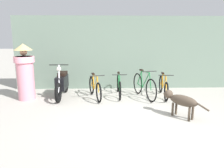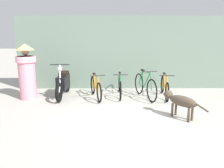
{
  "view_description": "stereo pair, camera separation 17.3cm",
  "coord_description": "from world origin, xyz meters",
  "views": [
    {
      "loc": [
        -0.87,
        -4.67,
        1.96
      ],
      "look_at": [
        -0.64,
        1.25,
        0.65
      ],
      "focal_mm": 35.0,
      "sensor_mm": 36.0,
      "label": 1
    },
    {
      "loc": [
        -0.7,
        -4.68,
        1.96
      ],
      "look_at": [
        -0.64,
        1.25,
        0.65
      ],
      "focal_mm": 35.0,
      "sensor_mm": 36.0,
      "label": 2
    }
  ],
  "objects": [
    {
      "name": "motorcycle",
      "position": [
        -2.23,
        2.29,
        0.45
      ],
      "size": [
        0.58,
        1.86,
        1.12
      ],
      "rotation": [
        0.0,
        0.0,
        -1.58
      ],
      "color": "black",
      "rests_on": "ground"
    },
    {
      "name": "bicycle_3",
      "position": [
        1.08,
        2.21,
        0.33
      ],
      "size": [
        0.46,
        1.69,
        0.79
      ],
      "rotation": [
        0.0,
        0.0,
        -1.68
      ],
      "color": "black",
      "rests_on": "ground"
    },
    {
      "name": "bicycle_0",
      "position": [
        -1.16,
        2.13,
        0.33
      ],
      "size": [
        0.55,
        1.6,
        0.8
      ],
      "rotation": [
        0.0,
        0.0,
        -1.31
      ],
      "color": "black",
      "rests_on": "ground"
    },
    {
      "name": "person_in_robes",
      "position": [
        -3.29,
        2.06,
        0.89
      ],
      "size": [
        0.85,
        0.85,
        1.73
      ],
      "rotation": [
        0.0,
        0.0,
        3.94
      ],
      "color": "pink",
      "rests_on": "ground"
    },
    {
      "name": "stray_dog",
      "position": [
        1.0,
        0.37,
        0.43
      ],
      "size": [
        0.82,
        1.06,
        0.61
      ],
      "rotation": [
        0.0,
        0.0,
        2.2
      ],
      "color": "#4C3F33",
      "rests_on": "ground"
    },
    {
      "name": "ground_plane",
      "position": [
        0.0,
        0.0,
        0.0
      ],
      "size": [
        60.0,
        60.0,
        0.0
      ],
      "primitive_type": "plane",
      "color": "#ADA89E"
    },
    {
      "name": "bicycle_2",
      "position": [
        0.42,
        2.13,
        0.38
      ],
      "size": [
        0.55,
        1.69,
        0.92
      ],
      "rotation": [
        0.0,
        0.0,
        -1.32
      ],
      "color": "black",
      "rests_on": "ground"
    },
    {
      "name": "bicycle_1",
      "position": [
        -0.37,
        2.39,
        0.33
      ],
      "size": [
        0.46,
        1.7,
        0.79
      ],
      "rotation": [
        0.0,
        0.0,
        -1.58
      ],
      "color": "black",
      "rests_on": "ground"
    },
    {
      "name": "shop_wall_back",
      "position": [
        0.0,
        3.51,
        1.33
      ],
      "size": [
        8.26,
        0.2,
        2.67
      ],
      "color": "slate",
      "rests_on": "ground"
    }
  ]
}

